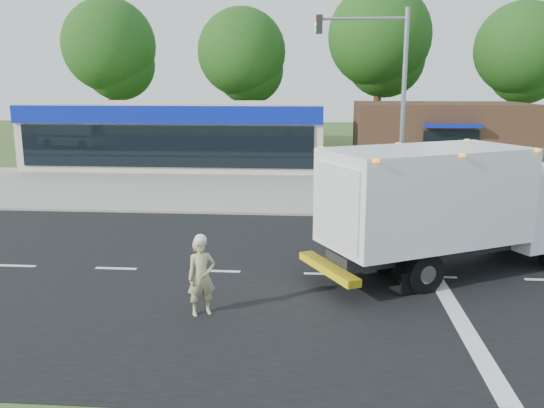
# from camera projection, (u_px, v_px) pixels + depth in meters

# --- Properties ---
(ground) EXTENTS (120.00, 120.00, 0.00)m
(ground) POSITION_uv_depth(u_px,v_px,m) (325.00, 275.00, 16.06)
(ground) COLOR #385123
(ground) RESTS_ON ground
(road_asphalt) EXTENTS (60.00, 14.00, 0.02)m
(road_asphalt) POSITION_uv_depth(u_px,v_px,m) (325.00, 274.00, 16.06)
(road_asphalt) COLOR black
(road_asphalt) RESTS_ON ground
(sidewalk) EXTENTS (60.00, 2.40, 0.12)m
(sidewalk) POSITION_uv_depth(u_px,v_px,m) (323.00, 209.00, 24.03)
(sidewalk) COLOR gray
(sidewalk) RESTS_ON ground
(parking_apron) EXTENTS (60.00, 9.00, 0.02)m
(parking_apron) POSITION_uv_depth(u_px,v_px,m) (323.00, 185.00, 29.70)
(parking_apron) COLOR gray
(parking_apron) RESTS_ON ground
(lane_markings) EXTENTS (55.20, 7.00, 0.01)m
(lane_markings) POSITION_uv_depth(u_px,v_px,m) (379.00, 293.00, 14.63)
(lane_markings) COLOR silver
(lane_markings) RESTS_ON road_asphalt
(ems_box_truck) EXTENTS (8.26, 5.96, 3.57)m
(ems_box_truck) POSITION_uv_depth(u_px,v_px,m) (451.00, 201.00, 15.89)
(ems_box_truck) COLOR black
(ems_box_truck) RESTS_ON ground
(emergency_worker) EXTENTS (0.79, 0.70, 1.93)m
(emergency_worker) POSITION_uv_depth(u_px,v_px,m) (201.00, 276.00, 13.13)
(emergency_worker) COLOR tan
(emergency_worker) RESTS_ON ground
(retail_strip_mall) EXTENTS (18.00, 6.20, 4.00)m
(retail_strip_mall) POSITION_uv_depth(u_px,v_px,m) (178.00, 134.00, 35.76)
(retail_strip_mall) COLOR beige
(retail_strip_mall) RESTS_ON ground
(brown_storefront) EXTENTS (10.00, 6.70, 4.00)m
(brown_storefront) POSITION_uv_depth(u_px,v_px,m) (440.00, 137.00, 34.55)
(brown_storefront) COLOR #382316
(brown_storefront) RESTS_ON ground
(traffic_signal_pole) EXTENTS (3.51, 0.25, 8.00)m
(traffic_signal_pole) POSITION_uv_depth(u_px,v_px,m) (387.00, 90.00, 22.24)
(traffic_signal_pole) COLOR gray
(traffic_signal_pole) RESTS_ON ground
(background_trees) EXTENTS (36.77, 7.39, 12.10)m
(background_trees) POSITION_uv_depth(u_px,v_px,m) (312.00, 51.00, 42.01)
(background_trees) COLOR #332114
(background_trees) RESTS_ON ground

